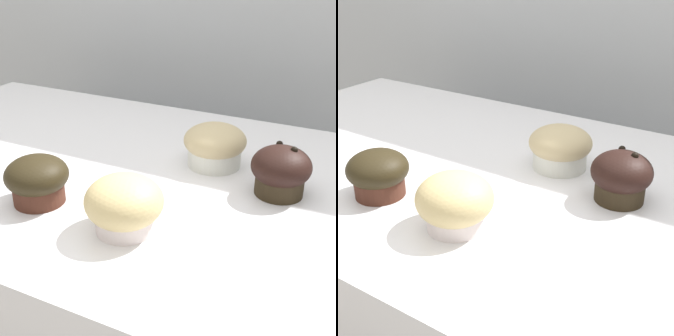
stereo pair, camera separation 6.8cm
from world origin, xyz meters
The scene contains 5 objects.
wall_back centered at (0.00, 0.60, 0.90)m, with size 3.20×0.10×1.80m, color #B2B7BC.
muffin_front_center centered at (0.30, 0.02, 0.98)m, with size 0.09×0.09×0.08m.
muffin_back_left centered at (0.18, 0.07, 0.98)m, with size 0.10×0.10×0.07m.
muffin_back_right centered at (0.00, -0.16, 0.98)m, with size 0.09×0.09×0.07m.
muffin_front_left centered at (0.15, -0.16, 0.98)m, with size 0.10×0.10×0.08m.
Camera 1 is at (0.43, -0.60, 1.28)m, focal length 50.00 mm.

